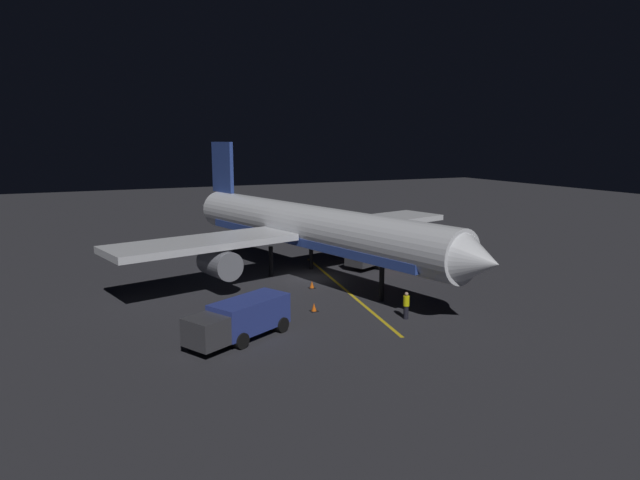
{
  "coord_description": "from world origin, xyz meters",
  "views": [
    {
      "loc": [
        17.74,
        40.02,
        11.19
      ],
      "look_at": [
        0.0,
        2.0,
        3.5
      ],
      "focal_mm": 31.06,
      "sensor_mm": 36.0,
      "label": 1
    }
  ],
  "objects_px": {
    "ground_crew_worker": "(406,305)",
    "traffic_cone_near_left": "(231,311)",
    "airliner": "(305,228)",
    "traffic_cone_near_right": "(314,308)",
    "baggage_truck": "(241,319)",
    "catering_truck": "(377,251)",
    "traffic_cone_under_wing": "(312,285)"
  },
  "relations": [
    {
      "from": "airliner",
      "to": "traffic_cone_under_wing",
      "type": "distance_m",
      "value": 5.22
    },
    {
      "from": "traffic_cone_near_right",
      "to": "traffic_cone_under_wing",
      "type": "relative_size",
      "value": 1.0
    },
    {
      "from": "traffic_cone_under_wing",
      "to": "baggage_truck",
      "type": "bearing_deg",
      "value": 45.78
    },
    {
      "from": "ground_crew_worker",
      "to": "baggage_truck",
      "type": "bearing_deg",
      "value": -4.61
    },
    {
      "from": "baggage_truck",
      "to": "traffic_cone_near_right",
      "type": "height_order",
      "value": "baggage_truck"
    },
    {
      "from": "baggage_truck",
      "to": "traffic_cone_near_right",
      "type": "distance_m",
      "value": 6.64
    },
    {
      "from": "traffic_cone_near_left",
      "to": "catering_truck",
      "type": "bearing_deg",
      "value": -153.11
    },
    {
      "from": "ground_crew_worker",
      "to": "traffic_cone_near_left",
      "type": "distance_m",
      "value": 11.26
    },
    {
      "from": "airliner",
      "to": "traffic_cone_near_right",
      "type": "bearing_deg",
      "value": 70.07
    },
    {
      "from": "baggage_truck",
      "to": "catering_truck",
      "type": "distance_m",
      "value": 20.67
    },
    {
      "from": "ground_crew_worker",
      "to": "traffic_cone_under_wing",
      "type": "height_order",
      "value": "ground_crew_worker"
    },
    {
      "from": "catering_truck",
      "to": "traffic_cone_under_wing",
      "type": "xyz_separation_m",
      "value": [
        8.29,
        4.33,
        -1.08
      ]
    },
    {
      "from": "baggage_truck",
      "to": "traffic_cone_near_right",
      "type": "xyz_separation_m",
      "value": [
        -5.85,
        -3.01,
        -0.94
      ]
    },
    {
      "from": "catering_truck",
      "to": "traffic_cone_under_wing",
      "type": "distance_m",
      "value": 9.42
    },
    {
      "from": "baggage_truck",
      "to": "ground_crew_worker",
      "type": "xyz_separation_m",
      "value": [
        -10.47,
        0.84,
        -0.3
      ]
    },
    {
      "from": "baggage_truck",
      "to": "traffic_cone_under_wing",
      "type": "distance_m",
      "value": 11.62
    },
    {
      "from": "baggage_truck",
      "to": "traffic_cone_under_wing",
      "type": "bearing_deg",
      "value": -134.22
    },
    {
      "from": "ground_crew_worker",
      "to": "traffic_cone_near_right",
      "type": "height_order",
      "value": "ground_crew_worker"
    },
    {
      "from": "catering_truck",
      "to": "traffic_cone_near_right",
      "type": "distance_m",
      "value": 14.3
    },
    {
      "from": "airliner",
      "to": "traffic_cone_near_right",
      "type": "height_order",
      "value": "airliner"
    },
    {
      "from": "traffic_cone_under_wing",
      "to": "traffic_cone_near_left",
      "type": "bearing_deg",
      "value": 26.14
    },
    {
      "from": "baggage_truck",
      "to": "traffic_cone_near_left",
      "type": "xyz_separation_m",
      "value": [
        -0.68,
        -4.67,
        -0.94
      ]
    },
    {
      "from": "airliner",
      "to": "catering_truck",
      "type": "bearing_deg",
      "value": -173.2
    },
    {
      "from": "airliner",
      "to": "traffic_cone_near_left",
      "type": "distance_m",
      "value": 11.58
    },
    {
      "from": "traffic_cone_near_right",
      "to": "traffic_cone_under_wing",
      "type": "height_order",
      "value": "same"
    },
    {
      "from": "airliner",
      "to": "catering_truck",
      "type": "height_order",
      "value": "airliner"
    },
    {
      "from": "ground_crew_worker",
      "to": "airliner",
      "type": "bearing_deg",
      "value": -83.41
    },
    {
      "from": "airliner",
      "to": "traffic_cone_under_wing",
      "type": "height_order",
      "value": "airliner"
    },
    {
      "from": "catering_truck",
      "to": "traffic_cone_near_right",
      "type": "xyz_separation_m",
      "value": [
        10.52,
        9.62,
        -1.08
      ]
    },
    {
      "from": "ground_crew_worker",
      "to": "traffic_cone_near_right",
      "type": "xyz_separation_m",
      "value": [
        4.62,
        -3.85,
        -0.64
      ]
    },
    {
      "from": "catering_truck",
      "to": "ground_crew_worker",
      "type": "xyz_separation_m",
      "value": [
        5.9,
        13.47,
        -0.44
      ]
    },
    {
      "from": "ground_crew_worker",
      "to": "traffic_cone_near_left",
      "type": "bearing_deg",
      "value": -29.37
    }
  ]
}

